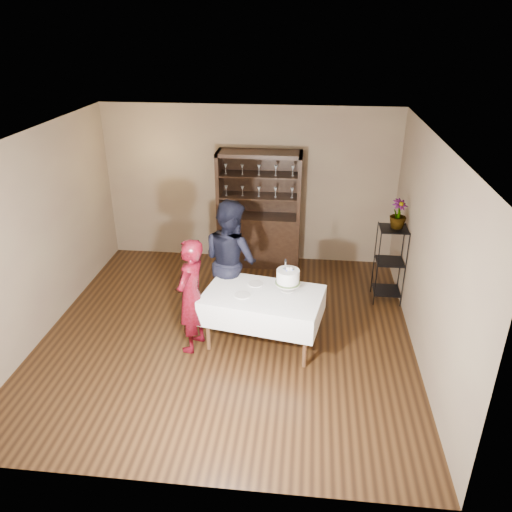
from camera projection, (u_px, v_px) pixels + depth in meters
The scene contains 14 objects.
floor at pixel (228, 333), 6.91m from camera, with size 5.00×5.00×0.00m, color black.
ceiling at pixel (222, 138), 5.74m from camera, with size 5.00×5.00×0.00m, color silver.
back_wall at pixel (249, 185), 8.57m from camera, with size 5.00×0.02×2.70m, color brown.
wall_left at pixel (38, 236), 6.57m from camera, with size 0.02×5.00×2.70m, color brown.
wall_right at pixel (428, 254), 6.08m from camera, with size 0.02×5.00×2.70m, color brown.
china_hutch at pixel (259, 228), 8.62m from camera, with size 1.40×0.48×2.00m.
plant_etagere at pixel (390, 261), 7.48m from camera, with size 0.42×0.42×1.20m.
cake_table at pixel (263, 305), 6.48m from camera, with size 1.64×1.18×0.75m.
woman at pixel (191, 296), 6.31m from camera, with size 0.56×0.37×1.55m, color #3C0507.
man at pixel (231, 260), 6.99m from camera, with size 0.86×0.67×1.77m, color black.
cake at pixel (288, 278), 6.42m from camera, with size 0.35×0.35×0.46m.
plate_near at pixel (242, 295), 6.36m from camera, with size 0.21×0.21×0.01m, color beige.
plate_far at pixel (256, 284), 6.63m from camera, with size 0.20×0.20×0.01m, color beige.
potted_plant at pixel (398, 214), 7.17m from camera, with size 0.24×0.24×0.43m, color #46602E.
Camera 1 is at (1.02, -5.69, 3.95)m, focal length 35.00 mm.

